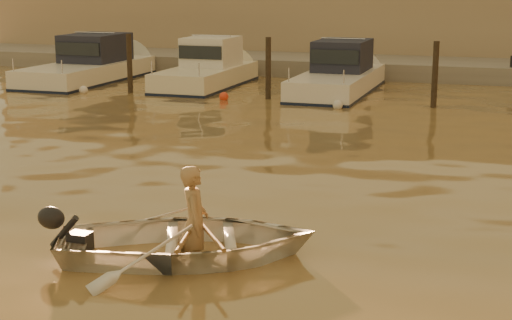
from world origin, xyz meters
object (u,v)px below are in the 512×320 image
(moored_boat_0, at_px, (87,65))
(moored_boat_2, at_px, (338,74))
(moored_boat_1, at_px, (206,69))
(dinghy, at_px, (188,241))
(person, at_px, (195,223))
(waterfront_building, at_px, (472,11))

(moored_boat_0, xyz_separation_m, moored_boat_2, (9.78, 0.00, 0.00))
(moored_boat_1, xyz_separation_m, moored_boat_2, (4.89, 0.00, 0.00))
(dinghy, relative_size, moored_boat_2, 0.50)
(person, distance_m, moored_boat_2, 16.87)
(moored_boat_1, bearing_deg, person, -68.44)
(person, bearing_deg, moored_boat_2, -17.08)
(moored_boat_0, relative_size, moored_boat_1, 1.20)
(person, bearing_deg, moored_boat_0, 11.47)
(person, relative_size, moored_boat_2, 0.22)
(person, bearing_deg, waterfront_building, -26.99)
(moored_boat_0, distance_m, moored_boat_1, 4.89)
(dinghy, relative_size, moored_boat_0, 0.47)
(moored_boat_0, bearing_deg, dinghy, -55.81)
(moored_boat_1, bearing_deg, waterfront_building, 52.07)
(person, distance_m, moored_boat_1, 18.05)
(moored_boat_1, relative_size, waterfront_building, 0.14)
(person, height_order, moored_boat_0, moored_boat_0)
(moored_boat_2, relative_size, waterfront_building, 0.16)
(moored_boat_0, bearing_deg, moored_boat_1, 0.00)
(dinghy, distance_m, moored_boat_0, 20.34)
(moored_boat_1, height_order, waterfront_building, waterfront_building)
(moored_boat_0, height_order, waterfront_building, waterfront_building)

